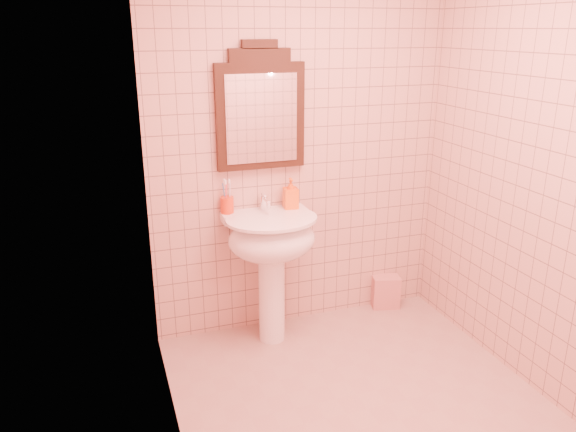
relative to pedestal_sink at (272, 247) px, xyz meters
name	(u,v)px	position (x,y,z in m)	size (l,w,h in m)	color
floor	(367,409)	(0.27, -0.87, -0.66)	(2.20, 2.20, 0.00)	tan
back_wall	(300,146)	(0.27, 0.23, 0.59)	(2.00, 0.02, 2.50)	#CD9D8F
pedestal_sink	(272,247)	(0.00, 0.00, 0.00)	(0.58, 0.58, 0.86)	white
faucet	(265,203)	(0.00, 0.14, 0.26)	(0.04, 0.16, 0.11)	white
mirror	(261,111)	(0.00, 0.20, 0.84)	(0.57, 0.06, 0.79)	black
toothbrush_cup	(227,205)	(-0.24, 0.18, 0.26)	(0.08, 0.08, 0.20)	red
soap_dispenser	(291,193)	(0.18, 0.14, 0.30)	(0.09, 0.09, 0.20)	orange
towel	(385,292)	(0.94, 0.17, -0.54)	(0.20, 0.13, 0.24)	tan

